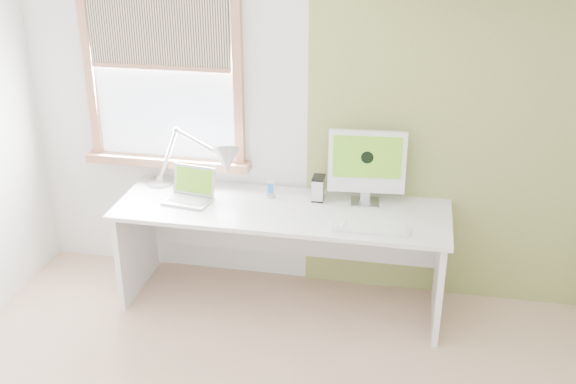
% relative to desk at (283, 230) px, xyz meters
% --- Properties ---
extents(room, '(4.04, 3.54, 2.64)m').
position_rel_desk_xyz_m(room, '(0.11, -1.44, 0.77)').
color(room, tan).
rests_on(room, ground).
extents(accent_wall, '(2.00, 0.02, 2.60)m').
position_rel_desk_xyz_m(accent_wall, '(1.11, 0.30, 0.77)').
color(accent_wall, olive).
rests_on(accent_wall, room).
extents(window, '(1.20, 0.14, 1.42)m').
position_rel_desk_xyz_m(window, '(-0.89, 0.27, 1.01)').
color(window, '#9B674C').
rests_on(window, room).
extents(desk, '(2.20, 0.70, 0.73)m').
position_rel_desk_xyz_m(desk, '(0.00, 0.00, 0.00)').
color(desk, white).
rests_on(desk, room).
extents(desk_lamp, '(0.76, 0.36, 0.44)m').
position_rel_desk_xyz_m(desk_lamp, '(-0.50, 0.09, 0.43)').
color(desk_lamp, '#BBBEC0').
rests_on(desk_lamp, desk).
extents(laptop, '(0.34, 0.29, 0.21)m').
position_rel_desk_xyz_m(laptop, '(-0.63, -0.05, 0.25)').
color(laptop, '#BBBEC0').
rests_on(laptop, desk).
extents(phone_dock, '(0.07, 0.07, 0.12)m').
position_rel_desk_xyz_m(phone_dock, '(-0.11, 0.09, 0.23)').
color(phone_dock, '#BBBEC0').
rests_on(phone_dock, desk).
extents(external_drive, '(0.08, 0.13, 0.16)m').
position_rel_desk_xyz_m(external_drive, '(0.22, 0.12, 0.28)').
color(external_drive, '#BBBEC0').
rests_on(external_drive, desk).
extents(imac, '(0.51, 0.18, 0.50)m').
position_rel_desk_xyz_m(imac, '(0.53, 0.14, 0.47)').
color(imac, '#BBBEC0').
rests_on(imac, desk).
extents(keyboard, '(0.47, 0.14, 0.02)m').
position_rel_desk_xyz_m(keyboard, '(0.60, -0.27, 0.21)').
color(keyboard, white).
rests_on(keyboard, desk).
extents(mouse, '(0.06, 0.10, 0.03)m').
position_rel_desk_xyz_m(mouse, '(0.43, -0.25, 0.21)').
color(mouse, white).
rests_on(mouse, desk).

